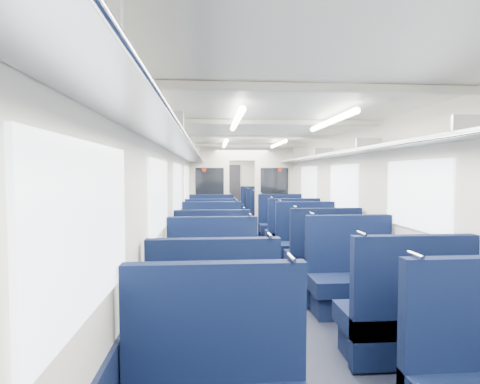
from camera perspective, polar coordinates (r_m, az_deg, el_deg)
floor at (r=7.16m, az=2.60°, el=-10.58°), size 2.80×18.00×0.01m
ceiling at (r=6.99m, az=2.65°, el=8.50°), size 2.80×18.00×0.01m
wall_left at (r=6.95m, az=-8.92°, el=-1.20°), size 0.02×18.00×2.35m
dado_left at (r=7.05m, az=-8.74°, el=-7.90°), size 0.03×17.90×0.70m
wall_right at (r=7.28m, az=13.63°, el=-1.06°), size 0.02×18.00×2.35m
dado_right at (r=7.38m, az=13.44°, el=-7.47°), size 0.03×17.90×0.70m
wall_far at (r=15.94m, az=-1.33°, el=1.09°), size 2.80×0.02×2.35m
luggage_rack_left at (r=6.93m, az=-7.42°, el=5.41°), size 0.36×17.40×0.18m
luggage_rack_right at (r=7.22m, az=12.28°, el=5.26°), size 0.36×17.40×0.18m
windows at (r=6.51m, az=3.12°, el=0.72°), size 2.78×15.60×0.75m
ceiling_fittings at (r=6.73m, az=2.92°, el=8.20°), size 2.70×16.06×0.11m
end_door at (r=15.88m, az=-1.31°, el=0.46°), size 0.75×0.06×2.00m
bulkhead at (r=10.39m, az=0.31°, el=0.48°), size 2.80×0.10×2.35m
seat_8 at (r=3.40m, az=-3.94°, el=-19.60°), size 1.06×0.58×1.18m
seat_9 at (r=3.82m, az=23.15°, el=-17.27°), size 1.06×0.58×1.18m
seat_10 at (r=4.54m, az=-4.06°, el=-13.78°), size 1.06×0.58×1.18m
seat_11 at (r=4.88m, az=16.31°, el=-12.68°), size 1.06×0.58×1.18m
seat_12 at (r=5.63m, az=-4.13°, el=-10.50°), size 1.06×0.58×1.18m
seat_13 at (r=6.01m, az=12.14°, el=-9.70°), size 1.06×0.58×1.18m
seat_14 at (r=6.84m, az=-4.18°, el=-8.11°), size 1.06×0.58×1.18m
seat_15 at (r=6.91m, az=9.86°, el=-8.02°), size 1.06×0.58×1.18m
seat_16 at (r=7.85m, az=-4.21°, el=-6.68°), size 1.06×0.58×1.18m
seat_17 at (r=8.06m, az=7.75°, el=-6.45°), size 1.06×0.58×1.18m
seat_18 at (r=9.14m, az=-4.23°, el=-5.33°), size 1.06×0.58×1.18m
seat_19 at (r=9.31m, az=6.08°, el=-5.19°), size 1.06×0.58×1.18m
seat_20 at (r=11.02m, az=-4.26°, el=-3.93°), size 1.06×0.58×1.18m
seat_21 at (r=11.33m, az=4.18°, el=-3.74°), size 1.06×0.58×1.18m
seat_22 at (r=12.24m, az=-4.27°, el=-3.25°), size 1.06×0.58×1.18m
seat_23 at (r=12.43m, az=3.41°, el=-3.16°), size 1.06×0.58×1.18m
seat_24 at (r=13.28m, az=-4.28°, el=-2.77°), size 1.06×0.58×1.18m
seat_25 at (r=13.52m, az=2.78°, el=-2.67°), size 1.06×0.58×1.18m
seat_26 at (r=14.60m, az=-4.29°, el=-2.27°), size 1.06×0.58×1.18m
seat_27 at (r=14.75m, az=2.18°, el=-2.21°), size 1.06×0.58×1.18m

